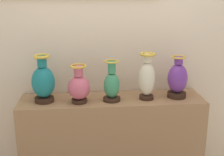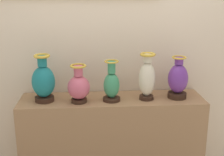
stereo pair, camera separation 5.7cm
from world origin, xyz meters
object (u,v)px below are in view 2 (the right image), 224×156
Objects in this scene: vase_teal at (43,81)px; vase_rose at (79,86)px; vase_jade at (112,85)px; vase_violet at (178,80)px; vase_ivory at (147,78)px.

vase_teal is 1.25× the size of vase_rose.
vase_jade is at bearing -2.97° from vase_teal.
vase_teal is at bearing 177.03° from vase_jade.
vase_teal is 1.16× the size of vase_jade.
vase_teal is 0.29m from vase_rose.
vase_jade is 0.95× the size of vase_violet.
vase_ivory is at bearing -175.97° from vase_violet.
vase_rose is at bearing -176.63° from vase_violet.
vase_ivory is (0.55, 0.03, 0.05)m from vase_rose.
vase_rose is 0.88× the size of vase_violet.
vase_teal is 1.10m from vase_violet.
vase_ivory is (0.29, 0.01, 0.05)m from vase_jade.
vase_ivory reaches higher than vase_rose.
vase_jade is (0.54, -0.03, -0.03)m from vase_teal.
vase_teal is at bearing -179.93° from vase_violet.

